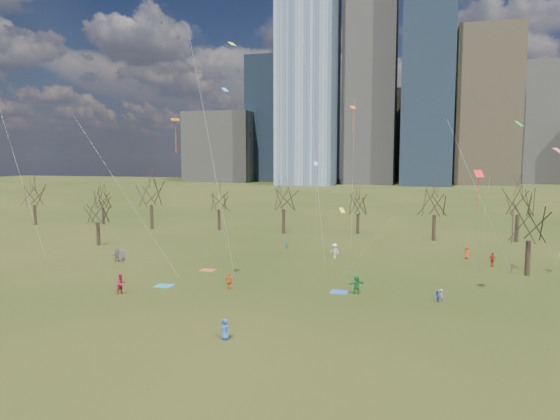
% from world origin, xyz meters
% --- Properties ---
extents(ground, '(500.00, 500.00, 0.00)m').
position_xyz_m(ground, '(0.00, 0.00, 0.00)').
color(ground, black).
rests_on(ground, ground).
extents(downtown_skyline, '(212.50, 78.00, 118.00)m').
position_xyz_m(downtown_skyline, '(-2.43, 210.64, 39.01)').
color(downtown_skyline, slate).
rests_on(downtown_skyline, ground).
extents(bare_tree_row, '(113.04, 29.80, 9.50)m').
position_xyz_m(bare_tree_row, '(-0.09, 37.22, 6.12)').
color(bare_tree_row, black).
rests_on(bare_tree_row, ground).
extents(blanket_teal, '(1.60, 1.50, 0.03)m').
position_xyz_m(blanket_teal, '(-9.68, 3.70, 0.01)').
color(blanket_teal, teal).
rests_on(blanket_teal, ground).
extents(blanket_navy, '(1.60, 1.50, 0.03)m').
position_xyz_m(blanket_navy, '(7.42, 6.03, 0.01)').
color(blanket_navy, '#255CB0').
rests_on(blanket_navy, ground).
extents(blanket_crimson, '(1.60, 1.50, 0.03)m').
position_xyz_m(blanket_crimson, '(-8.26, 11.25, 0.01)').
color(blanket_crimson, '#BE4626').
rests_on(blanket_crimson, ground).
extents(person_0, '(0.84, 0.68, 1.48)m').
position_xyz_m(person_0, '(1.56, -8.36, 0.74)').
color(person_0, blue).
rests_on(person_0, ground).
extents(person_2, '(1.05, 1.16, 1.93)m').
position_xyz_m(person_2, '(-12.06, 0.02, 0.97)').
color(person_2, '#AB1831').
rests_on(person_2, ground).
extents(person_3, '(0.81, 0.87, 1.18)m').
position_xyz_m(person_3, '(16.55, 5.17, 0.59)').
color(person_3, slate).
rests_on(person_3, ground).
extents(person_4, '(1.01, 0.62, 1.60)m').
position_xyz_m(person_4, '(-2.93, 4.13, 0.80)').
color(person_4, orange).
rests_on(person_4, ground).
extents(person_5, '(1.70, 1.18, 1.77)m').
position_xyz_m(person_5, '(9.07, 5.88, 0.88)').
color(person_5, '#1B7C39').
rests_on(person_5, ground).
extents(person_7, '(0.49, 0.62, 1.51)m').
position_xyz_m(person_7, '(-19.82, 12.38, 0.75)').
color(person_7, '#764387').
rests_on(person_7, ground).
extents(person_8, '(0.49, 0.57, 1.02)m').
position_xyz_m(person_8, '(16.23, 4.99, 0.51)').
color(person_8, '#2A47B8').
rests_on(person_8, ground).
extents(person_9, '(1.39, 1.14, 1.87)m').
position_xyz_m(person_9, '(4.48, 21.76, 0.94)').
color(person_9, silver).
rests_on(person_9, ground).
extents(person_10, '(1.04, 0.88, 1.67)m').
position_xyz_m(person_10, '(23.00, 21.74, 0.84)').
color(person_10, red).
rests_on(person_10, ground).
extents(person_11, '(1.05, 1.70, 1.75)m').
position_xyz_m(person_11, '(-20.81, 12.67, 0.87)').
color(person_11, slate).
rests_on(person_11, ground).
extents(person_12, '(0.63, 0.83, 1.53)m').
position_xyz_m(person_12, '(20.60, 25.75, 0.76)').
color(person_12, red).
rests_on(person_12, ground).
extents(person_13, '(0.50, 0.62, 1.46)m').
position_xyz_m(person_13, '(-2.90, 26.28, 0.73)').
color(person_13, '#1A7552').
rests_on(person_13, ground).
extents(kites_airborne, '(74.77, 31.20, 34.26)m').
position_xyz_m(kites_airborne, '(4.83, 10.52, 14.10)').
color(kites_airborne, orange).
rests_on(kites_airborne, ground).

